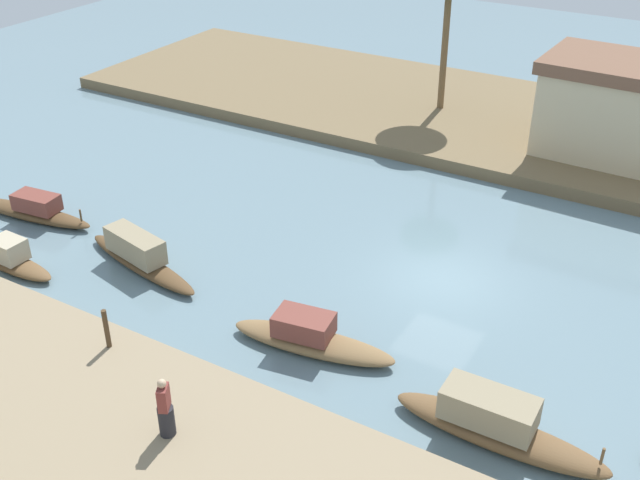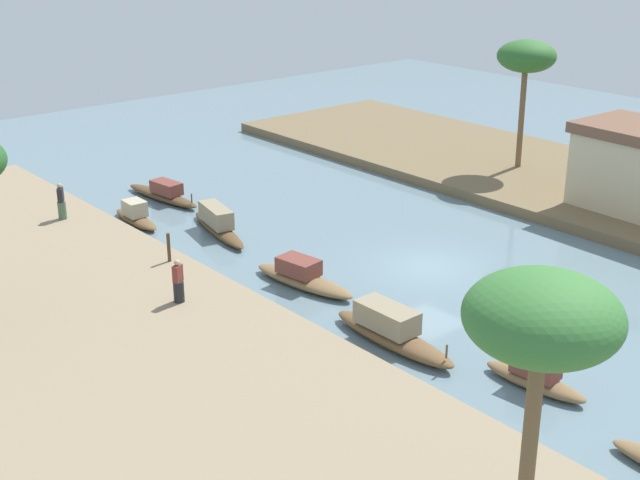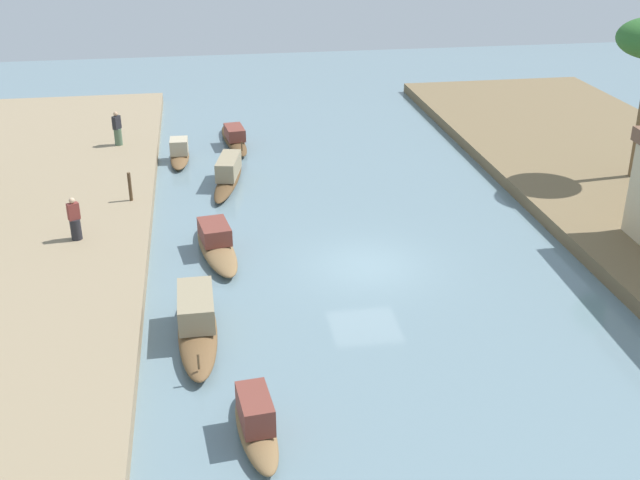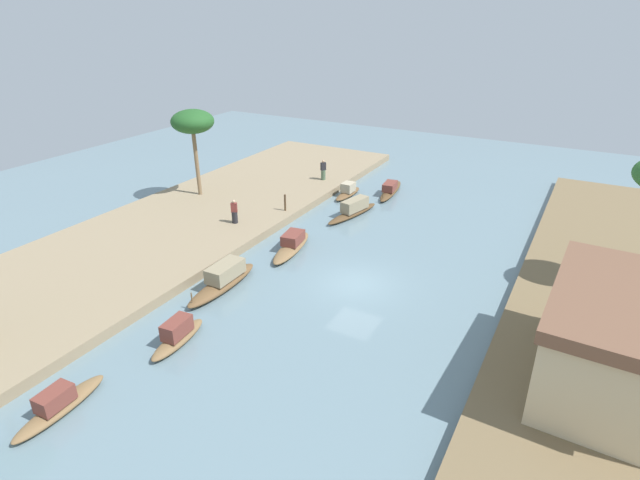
% 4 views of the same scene
% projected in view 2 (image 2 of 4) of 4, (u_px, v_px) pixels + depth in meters
% --- Properties ---
extents(river_water, '(74.44, 74.44, 0.00)m').
position_uv_depth(river_water, '(429.00, 267.00, 35.27)').
color(river_water, slate).
rests_on(river_water, ground).
extents(riverbank_left, '(47.65, 11.58, 0.54)m').
position_uv_depth(riverbank_left, '(138.00, 366.00, 27.07)').
color(riverbank_left, '#937F60').
rests_on(riverbank_left, ground).
extents(riverbank_right, '(47.65, 11.58, 0.54)m').
position_uv_depth(riverbank_right, '(612.00, 195.00, 43.27)').
color(riverbank_right, brown).
rests_on(riverbank_right, ground).
extents(sampan_upstream_small, '(5.37, 1.53, 1.03)m').
position_uv_depth(sampan_upstream_small, '(164.00, 193.00, 43.17)').
color(sampan_upstream_small, brown).
rests_on(sampan_upstream_small, river_water).
extents(sampan_open_hull, '(5.30, 1.19, 1.32)m').
position_uv_depth(sampan_open_hull, '(391.00, 331.00, 28.82)').
color(sampan_open_hull, brown).
rests_on(sampan_open_hull, river_water).
extents(sampan_foreground, '(3.48, 1.21, 1.19)m').
position_uv_depth(sampan_foreground, '(535.00, 375.00, 26.18)').
color(sampan_foreground, brown).
rests_on(sampan_foreground, river_water).
extents(sampan_with_tall_canopy, '(4.91, 1.86, 1.10)m').
position_uv_depth(sampan_with_tall_canopy, '(302.00, 277.00, 33.31)').
color(sampan_with_tall_canopy, brown).
rests_on(sampan_with_tall_canopy, river_water).
extents(sampan_near_left_bank, '(3.60, 1.00, 1.09)m').
position_uv_depth(sampan_near_left_bank, '(136.00, 216.00, 40.01)').
color(sampan_near_left_bank, brown).
rests_on(sampan_near_left_bank, river_water).
extents(sampan_downstream_large, '(5.39, 1.97, 1.22)m').
position_uv_depth(sampan_downstream_large, '(217.00, 223.00, 38.77)').
color(sampan_downstream_large, brown).
rests_on(sampan_downstream_large, river_water).
extents(person_on_near_bank, '(0.52, 0.52, 1.61)m').
position_uv_depth(person_on_near_bank, '(178.00, 284.00, 30.64)').
color(person_on_near_bank, '#232328').
rests_on(person_on_near_bank, riverbank_left).
extents(person_by_mooring, '(0.52, 0.52, 1.67)m').
position_uv_depth(person_by_mooring, '(61.00, 204.00, 38.87)').
color(person_by_mooring, '#4C664C').
rests_on(person_by_mooring, riverbank_left).
extents(mooring_post, '(0.14, 0.14, 1.18)m').
position_uv_depth(mooring_post, '(169.00, 247.00, 34.20)').
color(mooring_post, '#4C3823').
rests_on(mooring_post, riverbank_left).
extents(palm_tree_left_far, '(3.17, 3.17, 6.59)m').
position_uv_depth(palm_tree_left_far, '(542.00, 321.00, 16.82)').
color(palm_tree_left_far, brown).
rests_on(palm_tree_left_far, riverbank_left).
extents(palm_tree_right_tall, '(3.08, 3.08, 6.82)m').
position_uv_depth(palm_tree_right_tall, '(527.00, 58.00, 44.95)').
color(palm_tree_right_tall, brown).
rests_on(palm_tree_right_tall, riverbank_right).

